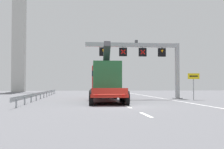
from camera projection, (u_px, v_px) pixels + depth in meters
name	position (u px, v px, depth m)	size (l,w,h in m)	color
ground	(123.00, 107.00, 21.09)	(112.00, 112.00, 0.00)	#5B5B60
lane_markings	(103.00, 95.00, 43.46)	(0.20, 59.57, 0.01)	silver
edge_line_right	(161.00, 98.00, 33.69)	(0.20, 63.00, 0.01)	silver
overhead_lane_gantry	(145.00, 54.00, 32.78)	(10.78, 0.90, 6.52)	#9EA0A5
heavy_haul_truck_red	(105.00, 80.00, 29.48)	(3.52, 14.15, 5.30)	red
exit_sign_yellow	(194.00, 80.00, 30.30)	(1.23, 0.15, 2.74)	#9EA0A5
guardrail_left	(43.00, 93.00, 35.04)	(0.13, 33.65, 0.76)	#999EA3
bridge_pylon_distant	(19.00, 8.00, 65.74)	(9.00, 2.00, 36.52)	#B7B7B2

